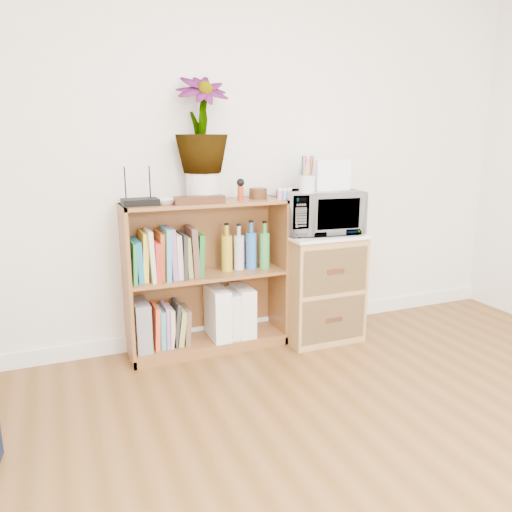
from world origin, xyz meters
TOP-DOWN VIEW (x-y plane):
  - skirting_board at (0.00, 2.24)m, footprint 4.00×0.02m
  - bookshelf at (-0.35, 2.10)m, footprint 1.00×0.30m
  - wicker_unit at (0.40, 2.02)m, footprint 0.50×0.45m
  - microwave at (0.40, 2.02)m, footprint 0.53×0.38m
  - pen_cup at (0.25, 1.94)m, footprint 0.10×0.10m
  - small_appliance at (0.47, 2.08)m, footprint 0.25×0.20m
  - router at (-0.74, 2.08)m, footprint 0.20×0.14m
  - white_bowl at (-0.60, 2.07)m, footprint 0.13×0.13m
  - plant_pot at (-0.35, 2.12)m, footprint 0.20×0.20m
  - potted_plant at (-0.35, 2.12)m, footprint 0.31×0.31m
  - trinket_box at (-0.41, 2.00)m, footprint 0.30×0.07m
  - kokeshi_doll at (-0.14, 2.06)m, footprint 0.04×0.04m
  - wooden_bowl at (0.00, 2.11)m, footprint 0.11×0.11m
  - paint_jars at (0.14, 2.01)m, footprint 0.11×0.04m
  - file_box at (-0.77, 2.10)m, footprint 0.09×0.24m
  - magazine_holder_left at (-0.29, 2.09)m, footprint 0.11×0.27m
  - magazine_holder_mid at (-0.18, 2.09)m, footprint 0.09×0.24m
  - magazine_holder_right at (-0.12, 2.09)m, footprint 0.10×0.25m
  - cookbooks at (-0.60, 2.10)m, footprint 0.43×0.20m
  - liquor_bottles at (-0.09, 2.10)m, footprint 0.31×0.07m
  - lower_books at (-0.59, 2.10)m, footprint 0.23×0.19m

SIDE VIEW (x-z plane):
  - skirting_board at x=0.00m, z-range 0.00..0.10m
  - lower_books at x=-0.59m, z-range 0.06..0.33m
  - magazine_holder_mid at x=-0.18m, z-range 0.07..0.37m
  - file_box at x=-0.77m, z-range 0.07..0.37m
  - magazine_holder_right at x=-0.12m, z-range 0.07..0.39m
  - magazine_holder_left at x=-0.29m, z-range 0.07..0.40m
  - wicker_unit at x=0.40m, z-range 0.00..0.70m
  - bookshelf at x=-0.35m, z-range 0.00..0.95m
  - cookbooks at x=-0.60m, z-range 0.48..0.79m
  - liquor_bottles at x=-0.09m, z-range 0.50..0.80m
  - microwave at x=0.40m, z-range 0.72..0.99m
  - white_bowl at x=-0.60m, z-range 0.95..0.98m
  - router at x=-0.74m, z-range 0.95..0.99m
  - trinket_box at x=-0.41m, z-range 0.95..1.00m
  - paint_jars at x=0.14m, z-range 0.95..1.01m
  - wooden_bowl at x=0.00m, z-range 0.95..1.02m
  - kokeshi_doll at x=-0.14m, z-range 0.95..1.04m
  - plant_pot at x=-0.35m, z-range 0.95..1.12m
  - pen_cup at x=0.25m, z-range 0.99..1.10m
  - small_appliance at x=0.47m, z-range 0.99..1.19m
  - potted_plant at x=-0.35m, z-range 1.12..1.68m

